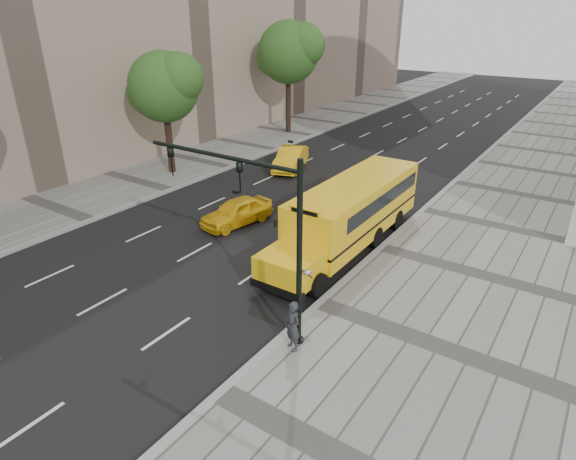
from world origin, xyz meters
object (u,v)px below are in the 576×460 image
Objects in this scene: tree_c at (289,52)px; traffic_signal at (262,223)px; pedestrian at (293,326)px; tree_b at (164,86)px; taxi_far at (291,159)px; school_bus at (352,209)px; taxi_near at (237,212)px.

traffic_signal is at bearing -57.70° from tree_c.
tree_c is at bearing 147.14° from pedestrian.
tree_b is 9.46m from taxi_far.
traffic_signal is (0.69, -7.80, 2.33)m from school_bus.
tree_c reaches higher than taxi_near.
pedestrian is at bearing -75.30° from school_bus.
tree_c reaches higher than tree_b.
taxi_near is 9.93m from traffic_signal.
pedestrian is at bearing -55.80° from tree_c.
school_bus is 6.17m from taxi_near.
traffic_signal reaches higher than taxi_far.
tree_b is at bearing 169.33° from school_bus.
taxi_near is 2.30× the size of pedestrian.
traffic_signal is (15.61, -10.61, -1.65)m from tree_b.
tree_b reaches higher than school_bus.
tree_c is at bearing 131.46° from school_bus.
tree_b is 11.07m from taxi_near.
tree_b is 4.55× the size of pedestrian.
tree_b reaches higher than pedestrian.
tree_b is 1.74× the size of taxi_far.
pedestrian is at bearing -75.97° from taxi_far.
tree_c reaches higher than school_bus.
school_bus is at bearing 127.63° from pedestrian.
taxi_near is 0.88× the size of taxi_far.
school_bus reaches higher than taxi_near.
school_bus is 1.81× the size of traffic_signal.
taxi_near is 0.62× the size of traffic_signal.
taxi_far is (-2.93, 9.37, 0.07)m from taxi_near.
traffic_signal reaches higher than school_bus.
school_bus is 12.07m from taxi_far.
taxi_far is 0.71× the size of traffic_signal.
school_bus is at bearing -48.54° from tree_c.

